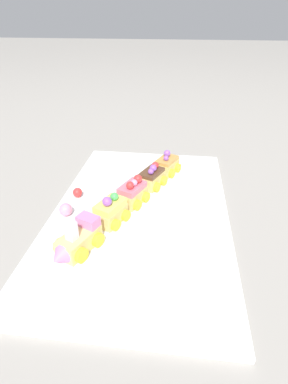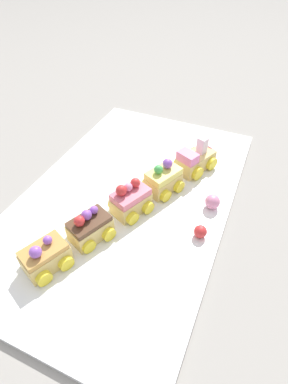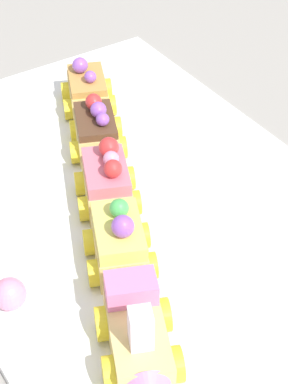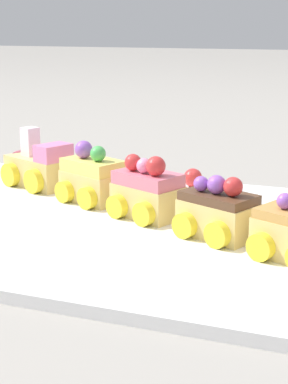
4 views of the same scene
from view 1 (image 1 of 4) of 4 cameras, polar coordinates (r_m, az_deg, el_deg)
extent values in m
plane|color=gray|center=(0.75, -0.66, -4.39)|extent=(10.00, 10.00, 0.00)
cube|color=white|center=(0.75, -0.66, -4.02)|extent=(0.69, 0.43, 0.01)
cube|color=#E5C675|center=(0.64, -12.23, -9.14)|extent=(0.11, 0.08, 0.04)
cube|color=pink|center=(0.64, -10.59, -5.43)|extent=(0.04, 0.05, 0.02)
cone|color=pink|center=(0.61, -15.97, -12.03)|extent=(0.04, 0.05, 0.04)
cube|color=white|center=(0.61, -13.57, -7.90)|extent=(0.03, 0.03, 0.02)
cube|color=white|center=(0.60, -13.80, -6.47)|extent=(0.03, 0.03, 0.02)
cylinder|color=yellow|center=(0.64, -15.67, -9.75)|extent=(0.03, 0.02, 0.03)
cylinder|color=yellow|center=(0.61, -11.78, -11.73)|extent=(0.03, 0.02, 0.03)
cylinder|color=yellow|center=(0.67, -12.56, -7.32)|extent=(0.03, 0.02, 0.03)
cylinder|color=yellow|center=(0.64, -8.69, -9.05)|extent=(0.03, 0.02, 0.03)
cube|color=#E5C675|center=(0.70, -6.33, -4.30)|extent=(0.09, 0.07, 0.04)
cube|color=#EFE066|center=(0.69, -6.46, -2.53)|extent=(0.09, 0.07, 0.02)
sphere|color=#4CBC56|center=(0.69, -5.68, -0.86)|extent=(0.02, 0.02, 0.02)
sphere|color=#9956C6|center=(0.67, -7.05, -1.81)|extent=(0.03, 0.03, 0.02)
cylinder|color=yellow|center=(0.71, -9.19, -4.79)|extent=(0.03, 0.02, 0.03)
cylinder|color=yellow|center=(0.68, -5.40, -6.28)|extent=(0.03, 0.02, 0.03)
cylinder|color=yellow|center=(0.73, -7.14, -3.13)|extent=(0.03, 0.02, 0.03)
cylinder|color=yellow|center=(0.71, -3.42, -4.49)|extent=(0.03, 0.02, 0.03)
cube|color=#E5C675|center=(0.76, -2.23, -0.80)|extent=(0.09, 0.07, 0.04)
cube|color=#E57084|center=(0.75, -2.27, 0.85)|extent=(0.09, 0.07, 0.01)
sphere|color=red|center=(0.75, -1.18, 2.53)|extent=(0.03, 0.03, 0.02)
sphere|color=pink|center=(0.74, -1.91, 1.79)|extent=(0.02, 0.02, 0.02)
sphere|color=red|center=(0.73, -2.69, 1.27)|extent=(0.03, 0.03, 0.02)
cylinder|color=yellow|center=(0.77, -4.87, -1.27)|extent=(0.03, 0.02, 0.03)
cylinder|color=yellow|center=(0.74, -1.24, -2.50)|extent=(0.03, 0.02, 0.03)
cylinder|color=yellow|center=(0.80, -3.14, 0.14)|extent=(0.03, 0.02, 0.03)
cylinder|color=yellow|center=(0.77, 0.41, -0.99)|extent=(0.03, 0.02, 0.03)
cube|color=#E5C675|center=(0.84, 1.46, 2.36)|extent=(0.09, 0.07, 0.04)
cube|color=brown|center=(0.83, 1.48, 3.75)|extent=(0.09, 0.07, 0.01)
sphere|color=red|center=(0.83, 2.14, 5.11)|extent=(0.03, 0.03, 0.02)
sphere|color=#9956C6|center=(0.82, 1.76, 4.57)|extent=(0.03, 0.03, 0.02)
sphere|color=#9956C6|center=(0.81, 1.30, 3.91)|extent=(0.02, 0.02, 0.02)
cylinder|color=yellow|center=(0.84, -0.95, 1.93)|extent=(0.03, 0.02, 0.03)
cylinder|color=yellow|center=(0.81, 2.47, 0.91)|extent=(0.03, 0.02, 0.03)
cylinder|color=yellow|center=(0.87, 0.49, 3.11)|extent=(0.03, 0.02, 0.03)
cylinder|color=yellow|center=(0.85, 3.83, 2.16)|extent=(0.03, 0.02, 0.03)
cube|color=#E5C675|center=(0.91, 4.32, 4.79)|extent=(0.09, 0.07, 0.04)
cube|color=#CC9347|center=(0.90, 4.38, 6.10)|extent=(0.09, 0.07, 0.01)
sphere|color=#9956C6|center=(0.91, 4.43, 7.35)|extent=(0.03, 0.03, 0.02)
sphere|color=#9956C6|center=(0.88, 4.22, 6.46)|extent=(0.02, 0.02, 0.02)
cylinder|color=yellow|center=(0.91, 2.10, 4.41)|extent=(0.03, 0.02, 0.03)
cylinder|color=yellow|center=(0.89, 5.34, 3.54)|extent=(0.03, 0.02, 0.03)
cylinder|color=yellow|center=(0.94, 3.34, 5.41)|extent=(0.03, 0.02, 0.03)
cylinder|color=yellow|center=(0.92, 6.49, 4.59)|extent=(0.03, 0.02, 0.03)
sphere|color=pink|center=(0.74, -14.68, -3.25)|extent=(0.03, 0.03, 0.03)
sphere|color=red|center=(0.81, -12.54, -0.08)|extent=(0.03, 0.03, 0.03)
camera|label=2|loc=(1.06, -11.28, 32.33)|focal=28.00mm
camera|label=3|loc=(0.41, -65.36, 22.33)|focal=60.00mm
camera|label=4|loc=(1.06, 39.20, 13.10)|focal=60.00mm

